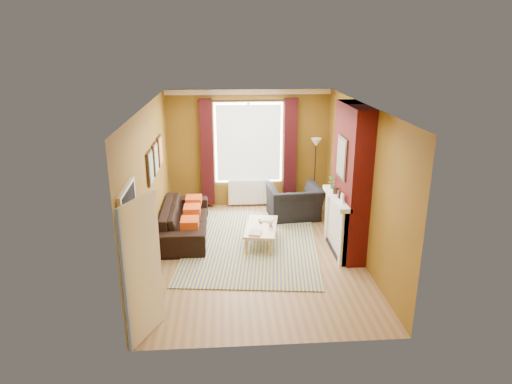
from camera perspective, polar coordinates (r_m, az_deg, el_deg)
ground at (r=8.75m, az=0.12°, el=-7.68°), size 5.50×5.50×0.00m
room_walls at (r=8.57m, az=4.16°, el=1.63°), size 3.82×5.54×2.83m
striped_rug at (r=9.11m, az=-0.60°, el=-6.50°), size 2.94×3.81×0.02m
sofa at (r=9.52m, az=-8.89°, el=-3.48°), size 0.91×2.29×0.67m
armchair at (r=10.34m, az=4.79°, el=-1.27°), size 1.24×1.11×0.75m
coffee_table at (r=8.99m, az=0.65°, el=-4.49°), size 0.77×1.25×0.39m
wicker_stool at (r=10.46m, az=2.68°, el=-1.97°), size 0.34×0.34×0.42m
floor_lamp at (r=10.75m, az=7.47°, el=4.79°), size 0.29×0.29×1.70m
book_a at (r=8.66m, az=-0.81°, el=-5.04°), size 0.29×0.35×0.03m
book_b at (r=9.29m, az=1.08°, el=-3.38°), size 0.29×0.32×0.02m
mug at (r=8.95m, az=1.85°, el=-4.00°), size 0.11×0.11×0.09m
tv_remote at (r=9.17m, az=0.53°, el=-3.67°), size 0.07×0.18×0.02m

